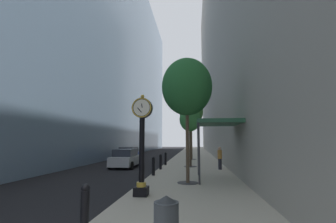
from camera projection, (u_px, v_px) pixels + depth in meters
name	position (u px, v px, depth m)	size (l,w,h in m)	color
ground_plane	(173.00, 159.00, 30.12)	(110.00, 110.00, 0.00)	black
sidewalk_right	(194.00, 157.00, 32.78)	(5.39, 80.00, 0.14)	#ADA593
building_block_left	(99.00, 43.00, 36.57)	(9.00, 80.00, 34.85)	#758EA8
building_block_right	(241.00, 22.00, 34.38)	(9.00, 80.00, 39.30)	gray
street_clock	(142.00, 139.00, 9.57)	(0.84, 0.55, 4.10)	black
bollard_nearest	(85.00, 207.00, 5.58)	(0.21, 0.21, 1.15)	black
bollard_third	(142.00, 172.00, 11.71)	(0.21, 0.21, 1.15)	black
bollard_fourth	(153.00, 166.00, 14.78)	(0.21, 0.21, 1.15)	black
bollard_fifth	(160.00, 161.00, 17.85)	(0.21, 0.21, 1.15)	black
bollard_sixth	(166.00, 158.00, 20.92)	(0.21, 0.21, 1.15)	black
street_tree_near	(187.00, 87.00, 12.71)	(2.73, 2.73, 6.67)	#333335
street_tree_mid_near	(190.00, 120.00, 20.13)	(1.82, 1.82, 5.04)	#333335
street_tree_mid_far	(191.00, 111.00, 27.90)	(2.84, 2.84, 7.28)	#333335
trash_bin	(166.00, 221.00, 4.81)	(0.53, 0.53, 1.05)	#383D42
pedestrian_walking	(220.00, 157.00, 17.77)	(0.37, 0.47, 1.71)	#23232D
storefront_awning	(217.00, 124.00, 13.48)	(2.40, 3.60, 3.30)	#235138
car_blue_near	(129.00, 154.00, 27.30)	(2.04, 4.64, 1.55)	navy
car_silver_mid	(126.00, 158.00, 20.34)	(2.01, 4.38, 1.58)	#B7BABF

